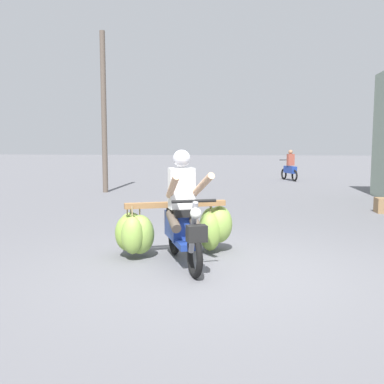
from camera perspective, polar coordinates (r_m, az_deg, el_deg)
ground_plane at (r=5.81m, az=3.01°, el=-10.24°), size 120.00×120.00×0.00m
motorbike_main_loaded at (r=6.32m, az=-2.36°, el=-4.43°), size 1.85×1.93×1.58m
motorbike_distant_ahead_left at (r=20.24m, az=12.77°, el=3.09°), size 0.73×1.55×1.40m
utility_pole at (r=15.21m, az=-11.52°, el=10.15°), size 0.18×0.18×5.41m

